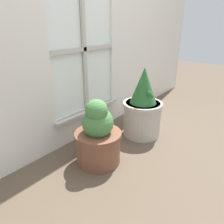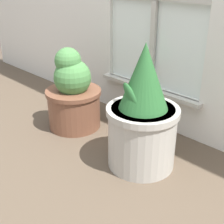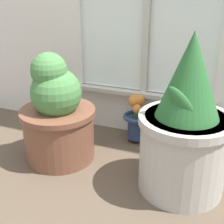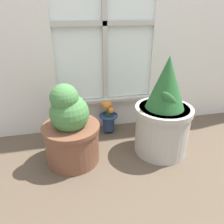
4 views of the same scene
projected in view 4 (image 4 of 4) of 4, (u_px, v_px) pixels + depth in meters
name	position (u px, v px, depth m)	size (l,w,h in m)	color
ground_plane	(125.00, 172.00, 1.41)	(10.00, 10.00, 0.00)	brown
potted_plant_left	(71.00, 131.00, 1.43)	(0.38, 0.38, 0.56)	brown
potted_plant_right	(163.00, 115.00, 1.50)	(0.39, 0.39, 0.70)	#B7B2A8
flower_vase	(108.00, 116.00, 1.81)	(0.16, 0.16, 0.28)	navy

